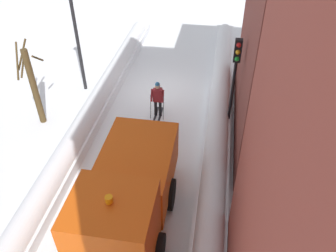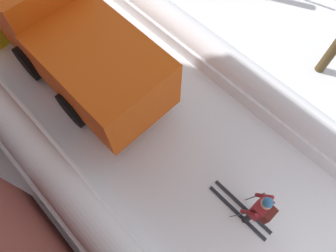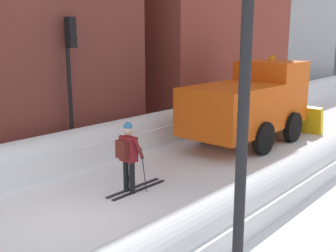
{
  "view_description": "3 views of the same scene",
  "coord_description": "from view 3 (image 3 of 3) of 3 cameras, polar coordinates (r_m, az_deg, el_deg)",
  "views": [
    {
      "loc": [
        -2.64,
        14.95,
        9.6
      ],
      "look_at": [
        -0.92,
        4.32,
        1.21
      ],
      "focal_mm": 36.64,
      "sensor_mm": 36.0,
      "label": 1
    },
    {
      "loc": [
        -2.37,
        2.52,
        7.65
      ],
      "look_at": [
        -0.36,
        4.6,
        1.79
      ],
      "focal_mm": 31.83,
      "sensor_mm": 36.0,
      "label": 2
    },
    {
      "loc": [
        6.93,
        -4.39,
        3.86
      ],
      "look_at": [
        -0.87,
        4.4,
        1.19
      ],
      "focal_mm": 42.81,
      "sensor_mm": 36.0,
      "label": 3
    }
  ],
  "objects": [
    {
      "name": "skier",
      "position": [
        9.92,
        -5.66,
        -4.0
      ],
      "size": [
        0.62,
        1.8,
        1.81
      ],
      "color": "black",
      "rests_on": "ground"
    },
    {
      "name": "building_tower_distant",
      "position": [
        39.92,
        20.83,
        14.31
      ],
      "size": [
        7.74,
        6.47,
        10.95
      ],
      "color": "#9EA0A5",
      "rests_on": "ground"
    },
    {
      "name": "ground_plane",
      "position": [
        16.43,
        15.44,
        -1.27
      ],
      "size": [
        80.0,
        80.0,
        0.0
      ],
      "primitive_type": "plane",
      "color": "white"
    },
    {
      "name": "snowbank_left",
      "position": [
        17.74,
        7.16,
        1.79
      ],
      "size": [
        1.1,
        36.0,
        1.12
      ],
      "color": "white",
      "rests_on": "ground"
    },
    {
      "name": "plow_truck",
      "position": [
        14.86,
        11.8,
        3.29
      ],
      "size": [
        3.2,
        5.98,
        3.12
      ],
      "color": "#DB510F",
      "rests_on": "ground"
    },
    {
      "name": "traffic_light_pole",
      "position": [
        12.54,
        -13.63,
        8.89
      ],
      "size": [
        0.28,
        0.42,
        4.39
      ],
      "color": "black",
      "rests_on": "ground"
    },
    {
      "name": "building_concrete_far",
      "position": [
        31.54,
        14.46,
        12.99
      ],
      "size": [
        6.6,
        9.07,
        8.37
      ],
      "color": "#9EA0A5",
      "rests_on": "ground"
    },
    {
      "name": "street_lamp",
      "position": [
        5.46,
        10.91,
        7.13
      ],
      "size": [
        0.4,
        0.4,
        5.28
      ],
      "color": "black",
      "rests_on": "ground"
    }
  ]
}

